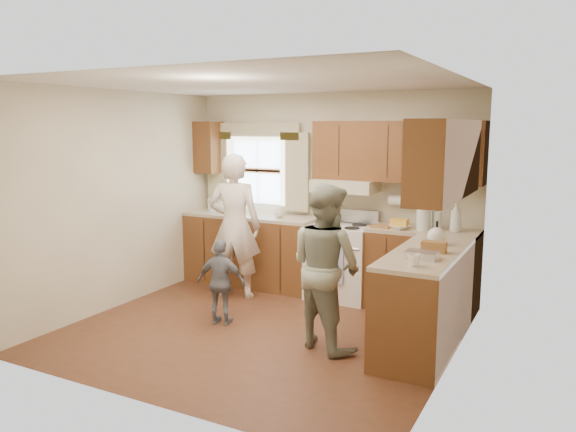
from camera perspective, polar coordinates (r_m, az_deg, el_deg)
The scene contains 6 objects.
room at distance 5.62m, azimuth -2.79°, elevation 0.50°, with size 3.80×3.80×3.80m.
kitchen_fixtures at distance 6.40m, azimuth 6.91°, elevation -2.24°, with size 3.80×2.25×2.15m.
stove at distance 6.91m, azimuth 5.46°, elevation -4.51°, with size 0.76×0.67×1.07m.
woman_left at distance 6.85m, azimuth -5.45°, elevation -1.05°, with size 0.65×0.42×1.77m, color silver.
woman_right at distance 5.32m, azimuth 3.87°, elevation -5.10°, with size 0.77×0.60×1.57m, color #2A432F.
child at distance 6.01m, azimuth -6.80°, elevation -6.72°, with size 0.53×0.22×0.91m, color slate.
Camera 1 is at (2.81, -4.80, 2.10)m, focal length 35.00 mm.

